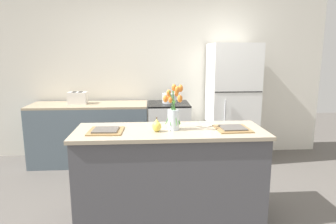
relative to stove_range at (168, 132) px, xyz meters
The scene contains 12 objects.
ground_plane 1.66m from the stove_range, 93.58° to the right, with size 10.00×10.00×0.00m, color #59544F.
back_wall 1.00m from the stove_range, 104.01° to the left, with size 5.20×0.08×2.70m.
kitchen_island 1.60m from the stove_range, 93.58° to the right, with size 1.80×0.66×0.90m.
back_counter 1.16m from the stove_range, behind, with size 1.68×0.60×0.89m.
stove_range is the anchor object (origin of this frame).
refrigerator 1.04m from the stove_range, ahead, with size 0.68×0.67×1.75m.
flower_vase 1.73m from the stove_range, 92.33° to the right, with size 0.19×0.18×0.43m.
pear_figurine 1.76m from the stove_range, 97.69° to the right, with size 0.08×0.08×0.14m.
plate_setting_left 1.84m from the stove_range, 113.03° to the right, with size 0.33×0.33×0.02m.
plate_setting_right 1.77m from the stove_range, 73.15° to the right, with size 0.33×0.33×0.02m.
toaster 1.42m from the stove_range, behind, with size 0.28×0.18×0.17m.
cooking_pot 0.52m from the stove_range, 53.60° to the left, with size 0.22×0.22×0.17m.
Camera 1 is at (-0.21, -2.74, 1.61)m, focal length 32.00 mm.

